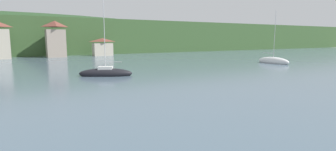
% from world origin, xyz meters
% --- Properties ---
extents(wooded_hillside, '(352.00, 68.45, 26.26)m').
position_xyz_m(wooded_hillside, '(-10.17, 161.13, 5.37)').
color(wooded_hillside, '#38562D').
rests_on(wooded_hillside, ground_plane).
extents(shore_building_westcentral, '(4.62, 4.12, 10.19)m').
position_xyz_m(shore_building_westcentral, '(-14.20, 116.14, 4.95)').
color(shore_building_westcentral, '#BCB29E').
rests_on(shore_building_westcentral, ground_plane).
extents(shore_building_central, '(5.62, 5.57, 11.02)m').
position_xyz_m(shore_building_central, '(0.00, 116.83, 5.34)').
color(shore_building_central, gray).
rests_on(shore_building_central, ground_plane).
extents(shore_building_eastcentral, '(6.47, 3.46, 5.76)m').
position_xyz_m(shore_building_eastcentral, '(14.20, 115.82, 2.80)').
color(shore_building_eastcentral, '#BCB29E').
rests_on(shore_building_eastcentral, ground_plane).
extents(sailboat_far_3, '(2.42, 8.09, 12.51)m').
position_xyz_m(sailboat_far_3, '(40.62, 69.56, 0.48)').
color(sailboat_far_3, white).
rests_on(sailboat_far_3, ground_plane).
extents(sailboat_far_5, '(8.22, 5.57, 12.39)m').
position_xyz_m(sailboat_far_5, '(0.94, 68.68, 0.44)').
color(sailboat_far_5, black).
rests_on(sailboat_far_5, ground_plane).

